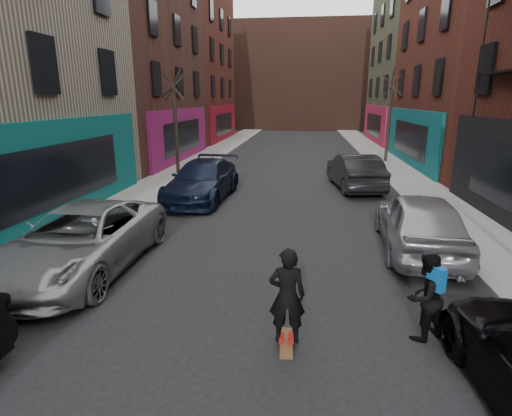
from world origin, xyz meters
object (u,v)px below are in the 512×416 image
(tree_left_far, at_px, (175,113))
(parked_left_end, at_px, (203,180))
(parked_right_end, at_px, (355,171))
(skateboard, at_px, (286,343))
(parked_right_far, at_px, (419,222))
(skateboarder, at_px, (287,296))
(tree_right_far, at_px, (390,109))
(pedestrian, at_px, (425,297))
(parked_left_far, at_px, (82,239))

(tree_left_far, xyz_separation_m, parked_left_end, (2.75, -5.21, -2.57))
(tree_left_far, relative_size, parked_right_end, 1.29)
(parked_left_end, xyz_separation_m, skateboard, (4.05, -10.12, -0.76))
(parked_right_far, height_order, skateboarder, skateboarder)
(tree_right_far, bearing_deg, skateboard, -104.70)
(parked_left_end, height_order, parked_right_far, parked_right_far)
(parked_right_far, bearing_deg, pedestrian, 80.90)
(skateboard, bearing_deg, parked_right_end, 74.98)
(parked_left_far, relative_size, pedestrian, 3.55)
(skateboard, bearing_deg, parked_right_far, 51.55)
(tree_right_far, height_order, parked_right_end, tree_right_far)
(pedestrian, bearing_deg, parked_left_end, -90.12)
(parked_right_end, bearing_deg, tree_left_far, -21.97)
(parked_right_end, distance_m, skateboard, 13.26)
(tree_right_far, height_order, pedestrian, tree_right_far)
(tree_right_far, bearing_deg, parked_right_end, -109.76)
(parked_right_end, height_order, skateboarder, skateboarder)
(pedestrian, bearing_deg, tree_left_far, -92.18)
(skateboarder, height_order, pedestrian, skateboarder)
(parked_right_end, height_order, pedestrian, parked_right_end)
(parked_right_end, bearing_deg, parked_left_end, 15.35)
(parked_right_far, xyz_separation_m, skateboarder, (-3.45, -4.97, 0.11))
(parked_right_far, distance_m, skateboarder, 6.05)
(tree_left_far, distance_m, skateboarder, 16.94)
(parked_right_far, distance_m, parked_right_end, 8.05)
(parked_right_far, height_order, pedestrian, parked_right_far)
(parked_right_end, distance_m, skateboarder, 13.23)
(parked_right_end, height_order, skateboard, parked_right_end)
(pedestrian, bearing_deg, skateboard, -21.37)
(tree_left_far, relative_size, tree_right_far, 0.96)
(parked_left_end, distance_m, pedestrian, 11.55)
(skateboarder, xyz_separation_m, pedestrian, (2.40, 0.54, -0.14))
(tree_left_far, bearing_deg, pedestrian, -58.10)
(tree_left_far, height_order, tree_right_far, tree_right_far)
(tree_left_far, relative_size, parked_right_far, 1.31)
(skateboard, bearing_deg, tree_right_far, 71.58)
(parked_left_far, bearing_deg, parked_right_end, 53.15)
(skateboarder, bearing_deg, tree_right_far, -108.42)
(tree_left_far, height_order, skateboarder, tree_left_far)
(tree_right_far, height_order, parked_left_end, tree_right_far)
(parked_left_far, xyz_separation_m, parked_right_end, (7.80, 10.35, 0.04))
(tree_right_far, xyz_separation_m, parked_right_end, (-3.00, -8.35, -2.70))
(skateboard, relative_size, pedestrian, 0.50)
(tree_right_far, distance_m, pedestrian, 21.21)
(tree_right_far, relative_size, parked_left_end, 1.22)
(parked_left_end, relative_size, parked_right_far, 1.12)
(tree_left_far, relative_size, skateboard, 8.12)
(parked_left_far, height_order, pedestrian, pedestrian)
(tree_right_far, relative_size, skateboarder, 3.98)
(parked_left_end, height_order, pedestrian, parked_left_end)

